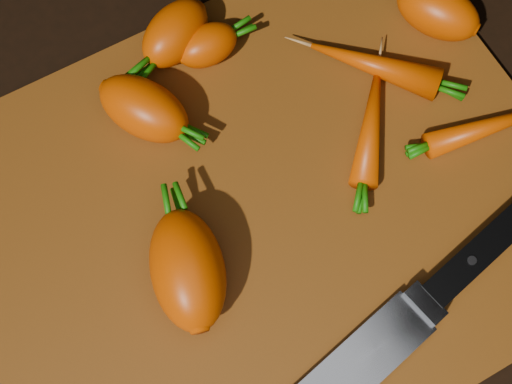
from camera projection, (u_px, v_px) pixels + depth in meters
ground at (262, 216)px, 0.60m from camera, size 2.00×2.00×0.01m
cutting_board at (262, 212)px, 0.59m from camera, size 0.50×0.40×0.01m
carrot_0 at (144, 109)px, 0.59m from camera, size 0.08×0.10×0.05m
carrot_1 at (188, 270)px, 0.54m from camera, size 0.08×0.11×0.06m
carrot_2 at (175, 33)px, 0.61m from camera, size 0.08×0.07×0.05m
carrot_3 at (207, 45)px, 0.62m from camera, size 0.06×0.04×0.04m
carrot_4 at (438, 11)px, 0.62m from camera, size 0.08×0.09×0.05m
carrot_5 at (371, 121)px, 0.60m from camera, size 0.09×0.11×0.02m
carrot_6 at (496, 124)px, 0.60m from camera, size 0.13×0.04×0.02m
carrot_7 at (374, 65)px, 0.61m from camera, size 0.10×0.11×0.03m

